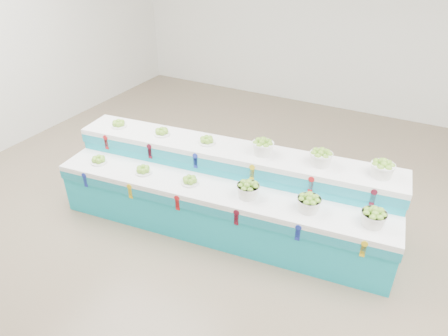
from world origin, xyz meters
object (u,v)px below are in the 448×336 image
Objects in this scene: display_stand at (224,192)px; basket_lower_left at (248,189)px; plate_upper_mid at (162,131)px; basket_upper_right at (382,168)px.

basket_lower_left is (0.44, -0.22, 0.31)m from display_stand.
display_stand is 0.58m from basket_lower_left.
basket_upper_right is (2.82, 0.30, 0.05)m from plate_upper_mid.
plate_upper_mid is at bearing 165.53° from basket_lower_left.
basket_lower_left is 1.55m from plate_upper_mid.
plate_upper_mid is at bearing -173.92° from basket_upper_right.
plate_upper_mid reaches higher than basket_lower_left.
basket_lower_left is 1.53m from basket_upper_right.
display_stand is 1.94m from basket_upper_right.
display_stand is 1.19m from plate_upper_mid.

